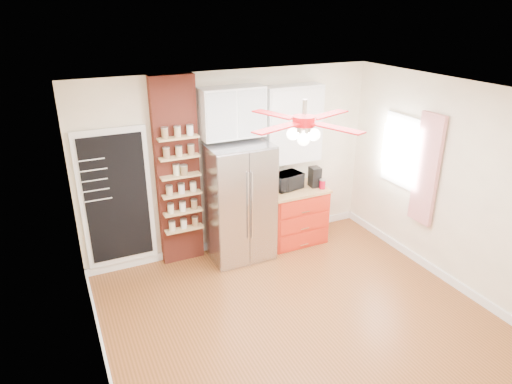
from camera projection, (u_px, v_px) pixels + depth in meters
name	position (u px, v px, depth m)	size (l,w,h in m)	color
floor	(296.00, 315.00, 5.60)	(4.50, 4.50, 0.00)	brown
ceiling	(305.00, 94.00, 4.56)	(4.50, 4.50, 0.00)	white
wall_back	(232.00, 163.00, 6.75)	(4.50, 0.02, 2.70)	#FFF2CD
wall_front	(435.00, 321.00, 3.41)	(4.50, 0.02, 2.70)	#FFF2CD
wall_left	(88.00, 261.00, 4.19)	(0.02, 4.00, 2.70)	#FFF2CD
wall_right	(449.00, 184.00, 5.96)	(0.02, 4.00, 2.70)	#FFF2CD
chalkboard	(117.00, 199.00, 6.15)	(0.95, 0.05, 1.95)	white
brick_pillar	(178.00, 173.00, 6.35)	(0.60, 0.16, 2.70)	maroon
fridge	(239.00, 202.00, 6.60)	(0.90, 0.70, 1.75)	silver
upper_glass_cabinet	(232.00, 112.00, 6.27)	(0.90, 0.35, 0.70)	white
red_cabinet	(295.00, 215.00, 7.19)	(0.94, 0.64, 0.90)	red
upper_shelf_unit	(292.00, 124.00, 6.78)	(0.90, 0.30, 1.15)	white
window	(402.00, 151.00, 6.63)	(0.04, 0.75, 1.05)	white
curtain	(426.00, 170.00, 6.19)	(0.06, 0.40, 1.55)	red
ceiling_fan	(304.00, 121.00, 4.66)	(1.40, 1.40, 0.44)	silver
toaster_oven	(287.00, 181.00, 6.97)	(0.45, 0.30, 0.25)	black
coffee_maker	(315.00, 177.00, 7.04)	(0.15, 0.18, 0.31)	black
canister_left	(322.00, 184.00, 6.99)	(0.09, 0.09, 0.14)	#B50A22
canister_right	(318.00, 181.00, 7.10)	(0.11, 0.11, 0.14)	red
pantry_jar_oats	(176.00, 170.00, 6.20)	(0.09, 0.09, 0.14)	beige
pantry_jar_beans	(184.00, 170.00, 6.19)	(0.10, 0.10, 0.13)	olive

